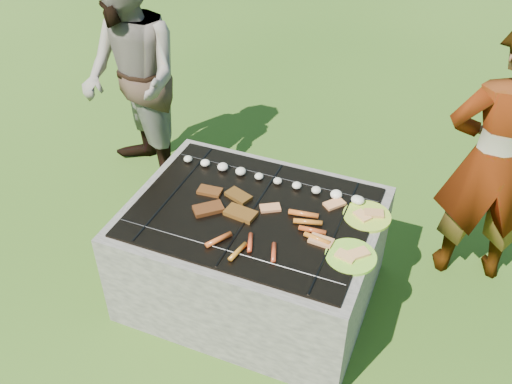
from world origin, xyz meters
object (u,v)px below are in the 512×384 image
at_px(plate_far, 367,216).
at_px(plate_near, 351,256).
at_px(fire_pit, 253,256).
at_px(bystander, 132,80).
at_px(cook, 495,162).

height_order(plate_far, plate_near, same).
bearing_deg(fire_pit, bystander, 147.85).
bearing_deg(bystander, plate_near, 9.97).
bearing_deg(cook, plate_far, 26.58).
distance_m(plate_near, bystander, 1.94).
height_order(fire_pit, plate_far, plate_far).
height_order(fire_pit, bystander, bystander).
bearing_deg(cook, plate_near, 40.63).
height_order(plate_near, cook, cook).
bearing_deg(bystander, cook, 35.19).
bearing_deg(plate_far, plate_near, -90.06).
distance_m(cook, bystander, 2.27).
bearing_deg(plate_far, fire_pit, -161.37).
bearing_deg(plate_near, plate_far, 89.94).
distance_m(fire_pit, plate_near, 0.66).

